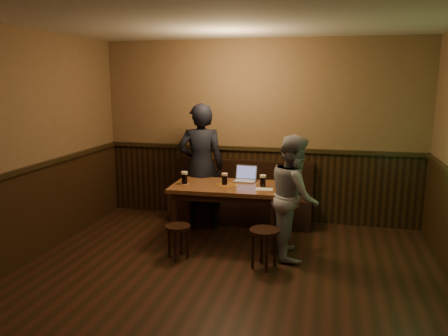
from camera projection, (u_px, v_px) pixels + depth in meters
room at (212, 185)px, 4.18m from camera, size 5.04×6.04×2.84m
bench at (240, 202)px, 6.82m from camera, size 2.20×0.50×0.95m
pub_table at (228, 193)px, 5.90m from camera, size 1.52×0.90×0.80m
stool_left at (178, 232)px, 5.40m from camera, size 0.32×0.32×0.42m
stool_right at (264, 237)px, 5.10m from camera, size 0.46×0.46×0.48m
pint_left at (185, 178)px, 5.92m from camera, size 0.11×0.11×0.17m
pint_mid at (225, 179)px, 5.88m from camera, size 0.10×0.10×0.16m
pint_right at (263, 181)px, 5.75m from camera, size 0.11×0.11×0.17m
laptop at (245, 177)px, 6.11m from camera, size 0.31×0.26×0.21m
menu at (264, 189)px, 5.65m from camera, size 0.24×0.18×0.00m
person_suit at (201, 167)px, 6.44m from camera, size 0.77×0.60×1.86m
person_grey at (294, 196)px, 5.41m from camera, size 0.71×0.85×1.54m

